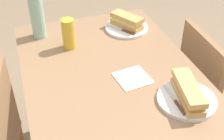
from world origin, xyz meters
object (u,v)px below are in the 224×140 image
at_px(dining_table, 112,95).
at_px(knife_far, 175,101).
at_px(knife_near, 122,30).
at_px(water_bottle, 37,14).
at_px(chair_near, 211,92).
at_px(baguette_sandwich_near, 127,21).
at_px(baguette_sandwich_far, 188,92).
at_px(plate_far, 187,100).
at_px(plate_near, 127,28).
at_px(beer_glass, 69,34).

relative_size(dining_table, knife_far, 6.36).
distance_m(knife_near, water_bottle, 0.45).
xyz_separation_m(dining_table, knife_far, (-0.26, -0.17, 0.15)).
bearing_deg(water_bottle, chair_near, -116.31).
bearing_deg(baguette_sandwich_near, baguette_sandwich_far, -178.36).
distance_m(dining_table, chair_near, 0.60).
distance_m(plate_far, baguette_sandwich_far, 0.04).
relative_size(baguette_sandwich_near, plate_far, 0.82).
xyz_separation_m(plate_near, water_bottle, (0.07, 0.46, 0.12)).
relative_size(plate_far, baguette_sandwich_far, 1.01).
height_order(plate_near, baguette_sandwich_far, baguette_sandwich_far).
distance_m(plate_far, knife_far, 0.05).
bearing_deg(knife_near, baguette_sandwich_far, -174.45).
xyz_separation_m(knife_far, water_bottle, (0.70, 0.43, 0.11)).
xyz_separation_m(plate_near, beer_glass, (-0.09, 0.34, 0.07)).
distance_m(knife_far, water_bottle, 0.82).
xyz_separation_m(chair_near, plate_far, (-0.28, 0.36, 0.29)).
bearing_deg(knife_near, knife_far, -179.51).
distance_m(plate_far, beer_glass, 0.65).
relative_size(plate_far, knife_far, 1.30).
height_order(baguette_sandwich_near, water_bottle, water_bottle).
distance_m(chair_near, knife_far, 0.58).
relative_size(dining_table, chair_near, 1.33).
relative_size(plate_near, knife_far, 1.30).
relative_size(baguette_sandwich_far, knife_far, 1.28).
bearing_deg(beer_glass, chair_near, -109.84).
xyz_separation_m(dining_table, beer_glass, (0.28, 0.13, 0.20)).
relative_size(knife_near, plate_far, 0.65).
xyz_separation_m(baguette_sandwich_near, beer_glass, (-0.09, 0.34, 0.03)).
xyz_separation_m(knife_near, water_bottle, (0.11, 0.42, 0.11)).
height_order(dining_table, baguette_sandwich_far, baguette_sandwich_far).
distance_m(dining_table, plate_far, 0.37).
distance_m(baguette_sandwich_near, plate_far, 0.63).
xyz_separation_m(dining_table, knife_near, (0.33, -0.16, 0.15)).
height_order(baguette_sandwich_near, knife_far, baguette_sandwich_near).
bearing_deg(chair_near, plate_far, 128.32).
bearing_deg(plate_near, water_bottle, 81.27).
relative_size(plate_near, beer_glass, 1.54).
bearing_deg(plate_far, plate_near, 1.64).
relative_size(knife_far, water_bottle, 0.57).
bearing_deg(dining_table, baguette_sandwich_far, -139.78).
bearing_deg(baguette_sandwich_far, knife_far, 91.71).
relative_size(dining_table, plate_near, 4.89).
bearing_deg(dining_table, plate_far, -139.78).
distance_m(plate_near, water_bottle, 0.48).
height_order(plate_far, water_bottle, water_bottle).
relative_size(dining_table, baguette_sandwich_far, 4.95).
bearing_deg(water_bottle, baguette_sandwich_far, -145.42).
relative_size(knife_near, water_bottle, 0.48).
relative_size(knife_far, beer_glass, 1.18).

